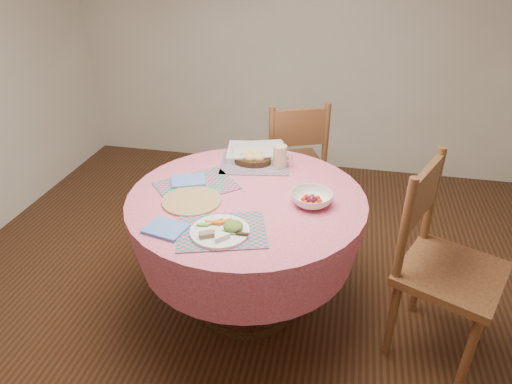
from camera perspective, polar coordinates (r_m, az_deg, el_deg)
ground at (r=2.81m, az=-1.03°, el=-13.89°), size 4.00×4.00×0.00m
dining_table at (r=2.46m, az=-1.14°, el=-4.44°), size 1.24×1.24×0.75m
chair_right at (r=2.42m, az=22.12°, el=-7.98°), size 0.62×0.63×1.04m
chair_back at (r=3.28m, az=4.58°, el=3.80°), size 0.58×0.57×0.98m
placemat_front at (r=2.09m, az=-4.31°, el=-4.90°), size 0.47×0.40×0.01m
placemat_left at (r=2.47m, az=-7.45°, el=0.77°), size 0.50×0.49×0.01m
placemat_back at (r=2.69m, az=-0.15°, el=3.56°), size 0.45×0.36×0.01m
wicker_trivet at (r=2.33m, az=-8.03°, el=-1.08°), size 0.30×0.30×0.01m
napkin_near at (r=2.13m, az=-11.21°, el=-4.54°), size 0.21×0.17×0.01m
napkin_far at (r=2.50m, az=-8.45°, el=1.41°), size 0.22×0.20×0.01m
dinner_plate at (r=2.06m, az=-4.41°, el=-4.84°), size 0.27×0.27×0.05m
bread_bowl at (r=2.69m, az=-0.43°, el=4.36°), size 0.23×0.23×0.08m
latte_mug at (r=2.63m, az=3.05°, el=4.48°), size 0.12×0.08×0.13m
fruit_bowl at (r=2.29m, az=6.96°, el=-0.85°), size 0.25×0.25×0.07m
newspaper_stack at (r=2.79m, az=0.01°, el=5.08°), size 0.40×0.34×0.04m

